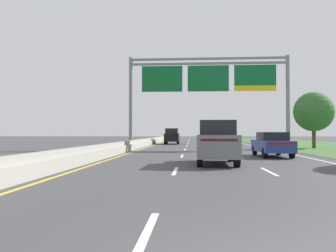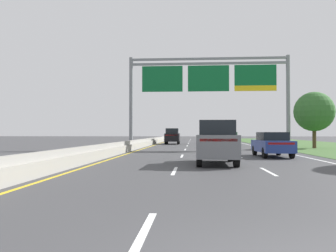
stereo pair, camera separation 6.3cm
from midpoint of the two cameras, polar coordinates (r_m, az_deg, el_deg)
ground_plane at (r=38.72m, az=5.69°, el=-3.36°), size 220.00×220.00×0.00m
lane_striping at (r=38.26m, az=5.70°, el=-3.38°), size 11.96×106.00×0.01m
grass_verge_right at (r=41.53m, az=25.33°, el=-3.09°), size 14.00×110.00×0.02m
median_barrier_concrete at (r=39.08m, az=-4.05°, el=-2.82°), size 0.60×110.00×0.85m
overhead_sign_gantry at (r=33.52m, az=6.45°, el=6.97°), size 15.06×0.42×8.74m
pickup_truck_darkgreen at (r=52.47m, az=9.55°, el=-1.58°), size 2.11×5.44×2.20m
car_grey_centre_lane_suv at (r=17.45m, az=7.75°, el=-2.52°), size 1.99×4.73×2.11m
car_blue_right_lane_sedan at (r=23.48m, az=16.40°, el=-2.80°), size 1.94×4.45×1.57m
car_black_left_lane_suv at (r=47.58m, az=0.62°, el=-1.62°), size 1.94×4.72×2.11m
roadside_tree_mid at (r=37.51m, az=22.46°, el=2.16°), size 3.89×3.89×5.56m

